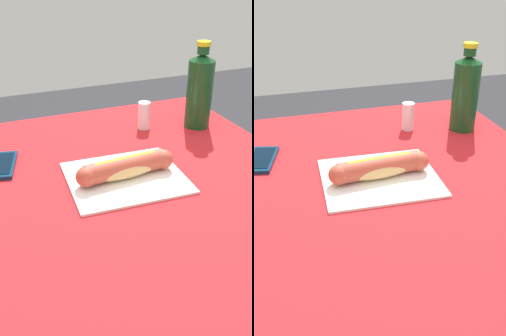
{
  "view_description": "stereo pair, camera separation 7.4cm",
  "coord_description": "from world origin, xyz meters",
  "views": [
    {
      "loc": [
        -0.23,
        -0.7,
        1.2
      ],
      "look_at": [
        0.05,
        -0.0,
        0.77
      ],
      "focal_mm": 40.98,
      "sensor_mm": 36.0,
      "label": 1
    },
    {
      "loc": [
        -0.16,
        -0.73,
        1.2
      ],
      "look_at": [
        0.05,
        -0.0,
        0.77
      ],
      "focal_mm": 40.98,
      "sensor_mm": 36.0,
      "label": 2
    }
  ],
  "objects": [
    {
      "name": "dining_table",
      "position": [
        0.0,
        0.0,
        0.6
      ],
      "size": [
        0.96,
        0.9,
        0.74
      ],
      "color": "brown",
      "rests_on": "ground"
    },
    {
      "name": "paper_wrapper",
      "position": [
        0.05,
        -0.0,
        0.75
      ],
      "size": [
        0.27,
        0.24,
        0.01
      ],
      "primitive_type": "cube",
      "rotation": [
        0.0,
        0.0,
        -0.05
      ],
      "color": "white",
      "rests_on": "dining_table"
    },
    {
      "name": "hot_dog",
      "position": [
        0.05,
        -0.0,
        0.77
      ],
      "size": [
        0.24,
        0.07,
        0.05
      ],
      "color": "#E5BC75",
      "rests_on": "paper_wrapper"
    },
    {
      "name": "cell_phone",
      "position": [
        -0.21,
        0.16,
        0.75
      ],
      "size": [
        0.09,
        0.14,
        0.01
      ],
      "color": "#0A2D4C",
      "rests_on": "dining_table"
    },
    {
      "name": "soda_bottle",
      "position": [
        0.37,
        0.21,
        0.85
      ],
      "size": [
        0.07,
        0.07,
        0.25
      ],
      "color": "#14471E",
      "rests_on": "dining_table"
    },
    {
      "name": "salt_shaker",
      "position": [
        0.21,
        0.25,
        0.78
      ],
      "size": [
        0.04,
        0.04,
        0.08
      ],
      "primitive_type": "cylinder",
      "color": "silver",
      "rests_on": "dining_table"
    }
  ]
}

